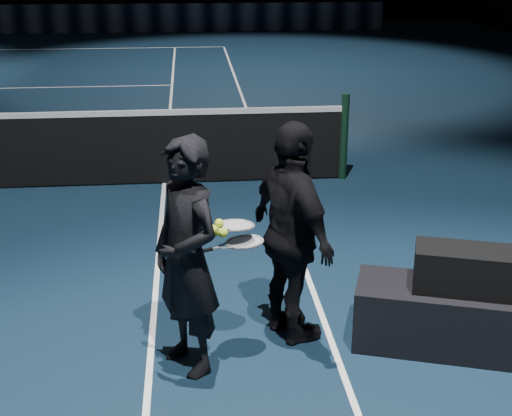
{
  "coord_description": "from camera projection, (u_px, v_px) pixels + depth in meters",
  "views": [
    {
      "loc": [
        4.46,
        -8.6,
        2.92
      ],
      "look_at": [
        4.9,
        -3.97,
        1.15
      ],
      "focal_mm": 50.0,
      "sensor_mm": 36.0,
      "label": 1
    }
  ],
  "objects": [
    {
      "name": "net_post_right",
      "position": [
        344.0,
        137.0,
        9.02
      ],
      "size": [
        0.1,
        0.1,
        1.1
      ],
      "primitive_type": "cylinder",
      "color": "black",
      "rests_on": "floor"
    },
    {
      "name": "racket_bag",
      "position": [
        471.0,
        270.0,
        5.18
      ],
      "size": [
        0.88,
        0.59,
        0.33
      ],
      "primitive_type": "cube",
      "rotation": [
        0.0,
        0.0,
        -0.32
      ],
      "color": "black",
      "rests_on": "player_bench"
    },
    {
      "name": "player_a",
      "position": [
        187.0,
        258.0,
        4.9
      ],
      "size": [
        0.69,
        0.75,
        1.71
      ],
      "primitive_type": "imported",
      "rotation": [
        0.0,
        0.0,
        -0.97
      ],
      "color": "black",
      "rests_on": "floor"
    },
    {
      "name": "racket_upper",
      "position": [
        236.0,
        225.0,
        5.05
      ],
      "size": [
        0.7,
        0.51,
        0.1
      ],
      "primitive_type": null,
      "rotation": [
        0.0,
        0.1,
        0.47
      ],
      "color": "black",
      "rests_on": "player_b"
    },
    {
      "name": "bag_signature",
      "position": [
        481.0,
        281.0,
        5.02
      ],
      "size": [
        0.36,
        0.12,
        0.11
      ],
      "primitive_type": "cube",
      "rotation": [
        0.0,
        0.0,
        -0.32
      ],
      "color": "white",
      "rests_on": "racket_bag"
    },
    {
      "name": "player_b",
      "position": [
        292.0,
        235.0,
        5.28
      ],
      "size": [
        0.78,
        1.09,
        1.71
      ],
      "primitive_type": "imported",
      "rotation": [
        0.0,
        0.0,
        1.97
      ],
      "color": "black",
      "rests_on": "floor"
    },
    {
      "name": "sponsor_backdrop",
      "position": [
        47.0,
        19.0,
        22.91
      ],
      "size": [
        22.0,
        0.15,
        0.9
      ],
      "primitive_type": "cube",
      "color": "black",
      "rests_on": "floor"
    },
    {
      "name": "tennis_balls",
      "position": [
        219.0,
        229.0,
        4.96
      ],
      "size": [
        0.12,
        0.1,
        0.12
      ],
      "primitive_type": null,
      "color": "#A5D62D",
      "rests_on": "racket_upper"
    },
    {
      "name": "racket_lower",
      "position": [
        245.0,
        242.0,
        5.09
      ],
      "size": [
        0.71,
        0.47,
        0.03
      ],
      "primitive_type": null,
      "rotation": [
        0.0,
        0.0,
        0.4
      ],
      "color": "black",
      "rests_on": "player_a"
    },
    {
      "name": "player_bench",
      "position": [
        465.0,
        319.0,
        5.33
      ],
      "size": [
        1.72,
        1.03,
        0.49
      ],
      "primitive_type": "cube",
      "rotation": [
        0.0,
        0.0,
        -0.32
      ],
      "color": "black",
      "rests_on": "floor"
    }
  ]
}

